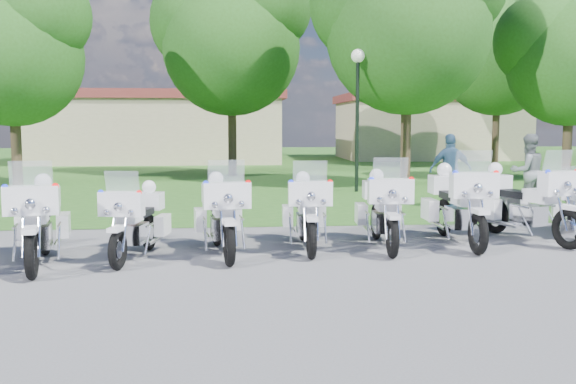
{
  "coord_description": "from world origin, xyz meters",
  "views": [
    {
      "loc": [
        -1.76,
        -10.64,
        2.21
      ],
      "look_at": [
        -0.71,
        1.2,
        0.95
      ],
      "focal_mm": 40.0,
      "sensor_mm": 36.0,
      "label": 1
    }
  ],
  "objects": [
    {
      "name": "ground",
      "position": [
        0.0,
        0.0,
        0.0
      ],
      "size": [
        100.0,
        100.0,
        0.0
      ],
      "primitive_type": "plane",
      "color": "slate",
      "rests_on": "ground"
    },
    {
      "name": "grass_lawn",
      "position": [
        0.0,
        27.0,
        0.0
      ],
      "size": [
        100.0,
        48.0,
        0.01
      ],
      "primitive_type": "cube",
      "color": "#295D1D",
      "rests_on": "ground"
    },
    {
      "name": "motorcycle_1",
      "position": [
        -4.78,
        -0.36,
        0.71
      ],
      "size": [
        1.09,
        2.5,
        1.69
      ],
      "rotation": [
        0.0,
        0.0,
        3.31
      ],
      "color": "black",
      "rests_on": "ground"
    },
    {
      "name": "motorcycle_2",
      "position": [
        -3.32,
        0.04,
        0.63
      ],
      "size": [
        0.98,
        2.22,
        1.5
      ],
      "rotation": [
        0.0,
        0.0,
        2.97
      ],
      "color": "black",
      "rests_on": "ground"
    },
    {
      "name": "motorcycle_3",
      "position": [
        -1.94,
        0.24,
        0.69
      ],
      "size": [
        1.0,
        2.46,
        1.65
      ],
      "rotation": [
        0.0,
        0.0,
        3.27
      ],
      "color": "black",
      "rests_on": "ground"
    },
    {
      "name": "motorcycle_4",
      "position": [
        -0.43,
        0.64,
        0.67
      ],
      "size": [
        0.82,
        2.4,
        1.61
      ],
      "rotation": [
        0.0,
        0.0,
        3.11
      ],
      "color": "black",
      "rests_on": "ground"
    },
    {
      "name": "motorcycle_5",
      "position": [
        0.96,
        0.64,
        0.69
      ],
      "size": [
        0.91,
        2.47,
        1.66
      ],
      "rotation": [
        0.0,
        0.0,
        3.07
      ],
      "color": "black",
      "rests_on": "ground"
    },
    {
      "name": "motorcycle_6",
      "position": [
        2.42,
        0.84,
        0.74
      ],
      "size": [
        0.88,
        2.64,
        1.77
      ],
      "rotation": [
        0.0,
        0.0,
        3.12
      ],
      "color": "black",
      "rests_on": "ground"
    },
    {
      "name": "motorcycle_7",
      "position": [
        3.84,
        1.11,
        0.73
      ],
      "size": [
        1.39,
        2.52,
        1.76
      ],
      "rotation": [
        0.0,
        0.0,
        3.47
      ],
      "color": "black",
      "rests_on": "ground"
    },
    {
      "name": "motorcycle_8",
      "position": [
        5.17,
        1.72,
        0.59
      ],
      "size": [
        1.18,
        1.99,
        1.41
      ],
      "rotation": [
        0.0,
        0.0,
        2.76
      ],
      "color": "black",
      "rests_on": "ground"
    },
    {
      "name": "lamp_post",
      "position": [
        2.34,
        10.02,
        3.45
      ],
      "size": [
        0.44,
        0.44,
        4.62
      ],
      "color": "black",
      "rests_on": "ground"
    },
    {
      "name": "tree_0",
      "position": [
        -9.35,
        12.78,
        5.02
      ],
      "size": [
        5.7,
        4.86,
        7.59
      ],
      "color": "#38281C",
      "rests_on": "ground"
    },
    {
      "name": "tree_1",
      "position": [
        -1.75,
        17.19,
        6.05
      ],
      "size": [
        6.86,
        5.85,
        9.14
      ],
      "color": "#38281C",
      "rests_on": "ground"
    },
    {
      "name": "tree_2",
      "position": [
        4.43,
        11.94,
        5.98
      ],
      "size": [
        6.78,
        5.79,
        9.04
      ],
      "color": "#38281C",
      "rests_on": "ground"
    },
    {
      "name": "tree_3",
      "position": [
        11.46,
        13.71,
        5.04
      ],
      "size": [
        5.72,
        4.88,
        7.62
      ],
      "color": "#38281C",
      "rests_on": "ground"
    },
    {
      "name": "tree_4",
      "position": [
        11.96,
        21.86,
        6.27
      ],
      "size": [
        7.1,
        6.06,
        9.47
      ],
      "color": "#38281C",
      "rests_on": "ground"
    },
    {
      "name": "building_west",
      "position": [
        -6.0,
        28.0,
        2.07
      ],
      "size": [
        14.56,
        8.32,
        4.1
      ],
      "color": "tan",
      "rests_on": "ground"
    },
    {
      "name": "building_east",
      "position": [
        11.0,
        30.0,
        2.07
      ],
      "size": [
        11.44,
        7.28,
        4.1
      ],
      "color": "tan",
      "rests_on": "ground"
    },
    {
      "name": "bystander_b",
      "position": [
        5.91,
        5.31,
        0.98
      ],
      "size": [
        1.03,
        0.84,
        1.96
      ],
      "primitive_type": "imported",
      "rotation": [
        0.0,
        0.0,
        -3.03
      ],
      "color": "gray",
      "rests_on": "ground"
    },
    {
      "name": "bystander_c",
      "position": [
        4.08,
        5.97,
        0.98
      ],
      "size": [
        1.16,
        0.5,
        1.96
      ],
      "primitive_type": "imported",
      "rotation": [
        0.0,
        0.0,
        3.12
      ],
      "color": "#35597F",
      "rests_on": "ground"
    }
  ]
}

